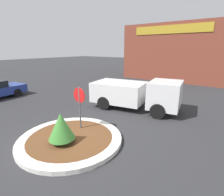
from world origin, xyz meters
name	(u,v)px	position (x,y,z in m)	size (l,w,h in m)	color
ground_plane	(71,141)	(0.00, 0.00, 0.00)	(120.00, 120.00, 0.00)	#2D2D30
traffic_island	(71,139)	(0.00, 0.00, 0.09)	(4.41, 4.41, 0.18)	silver
stop_sign	(79,101)	(-0.30, 0.90, 1.51)	(0.71, 0.07, 2.18)	#4C4C51
island_shrub	(61,126)	(0.08, -0.49, 0.90)	(1.05, 1.05, 1.26)	brown
utility_truck	(136,93)	(0.20, 5.36, 1.06)	(5.89, 3.20, 1.97)	silver
storefront_building	(177,52)	(-1.49, 18.98, 3.34)	(12.04, 6.07, 6.67)	brown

